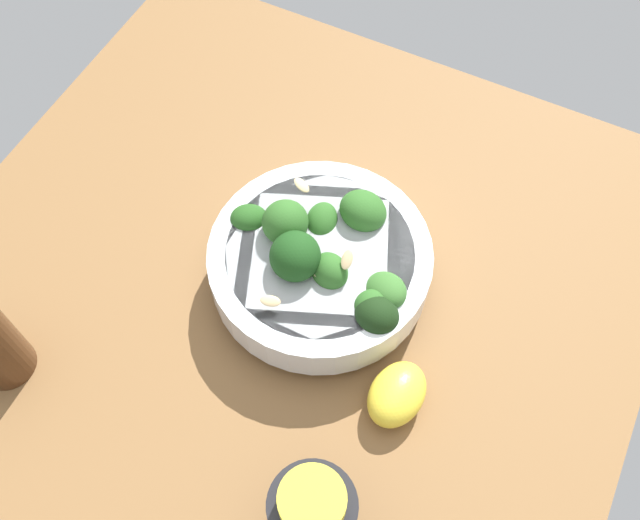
# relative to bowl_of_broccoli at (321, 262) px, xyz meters

# --- Properties ---
(ground_plane) EXTENTS (0.68, 0.68, 0.03)m
(ground_plane) POSITION_rel_bowl_of_broccoli_xyz_m (0.03, 0.02, -0.06)
(ground_plane) COLOR brown
(bowl_of_broccoli) EXTENTS (0.21, 0.21, 0.10)m
(bowl_of_broccoli) POSITION_rel_bowl_of_broccoli_xyz_m (0.00, 0.00, 0.00)
(bowl_of_broccoli) COLOR white
(bowl_of_broccoli) RESTS_ON ground_plane
(lemon_wedge) EXTENTS (0.05, 0.07, 0.04)m
(lemon_wedge) POSITION_rel_bowl_of_broccoli_xyz_m (-0.11, 0.08, -0.02)
(lemon_wedge) COLOR yellow
(lemon_wedge) RESTS_ON ground_plane
(bottle_tall) EXTENTS (0.07, 0.07, 0.12)m
(bottle_tall) POSITION_rel_bowl_of_broccoli_xyz_m (-0.10, 0.21, 0.02)
(bottle_tall) COLOR black
(bottle_tall) RESTS_ON ground_plane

